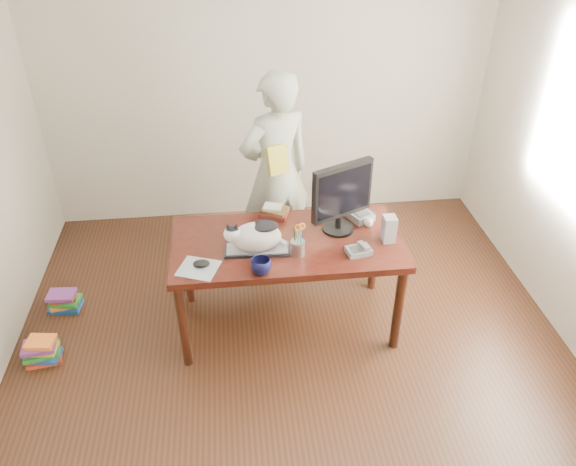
{
  "coord_description": "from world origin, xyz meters",
  "views": [
    {
      "loc": [
        -0.35,
        -2.57,
        2.96
      ],
      "look_at": [
        0.0,
        0.55,
        0.85
      ],
      "focal_mm": 35.0,
      "sensor_mm": 36.0,
      "label": 1
    }
  ],
  "objects_px": {
    "keyboard": "(257,250)",
    "cat": "(255,236)",
    "mouse": "(201,264)",
    "pen_cup": "(298,246)",
    "book_stack": "(274,211)",
    "book_pile_a": "(42,351)",
    "phone": "(359,250)",
    "desk": "(286,252)",
    "monitor": "(342,195)",
    "coffee_mug": "(261,266)",
    "calculator": "(359,214)",
    "baseball": "(369,223)",
    "speaker": "(389,229)",
    "person": "(276,173)",
    "book_pile_b": "(64,301)"
  },
  "relations": [
    {
      "from": "speaker",
      "to": "person",
      "type": "bearing_deg",
      "value": 127.73
    },
    {
      "from": "phone",
      "to": "keyboard",
      "type": "bearing_deg",
      "value": 160.35
    },
    {
      "from": "keyboard",
      "to": "monitor",
      "type": "bearing_deg",
      "value": 20.02
    },
    {
      "from": "person",
      "to": "coffee_mug",
      "type": "bearing_deg",
      "value": 57.65
    },
    {
      "from": "cat",
      "to": "phone",
      "type": "xyz_separation_m",
      "value": [
        0.69,
        -0.1,
        -0.1
      ]
    },
    {
      "from": "book_pile_a",
      "to": "book_pile_b",
      "type": "xyz_separation_m",
      "value": [
        0.03,
        0.55,
        -0.02
      ]
    },
    {
      "from": "keyboard",
      "to": "monitor",
      "type": "xyz_separation_m",
      "value": [
        0.6,
        0.18,
        0.28
      ]
    },
    {
      "from": "pen_cup",
      "to": "book_pile_b",
      "type": "relative_size",
      "value": 0.95
    },
    {
      "from": "mouse",
      "to": "speaker",
      "type": "distance_m",
      "value": 1.29
    },
    {
      "from": "book_stack",
      "to": "keyboard",
      "type": "bearing_deg",
      "value": -86.01
    },
    {
      "from": "cat",
      "to": "person",
      "type": "relative_size",
      "value": 0.25
    },
    {
      "from": "pen_cup",
      "to": "phone",
      "type": "relative_size",
      "value": 1.36
    },
    {
      "from": "book_pile_a",
      "to": "monitor",
      "type": "bearing_deg",
      "value": 7.6
    },
    {
      "from": "keyboard",
      "to": "speaker",
      "type": "xyz_separation_m",
      "value": [
        0.91,
        0.03,
        0.08
      ]
    },
    {
      "from": "pen_cup",
      "to": "book_stack",
      "type": "relative_size",
      "value": 1.01
    },
    {
      "from": "desk",
      "to": "keyboard",
      "type": "height_order",
      "value": "keyboard"
    },
    {
      "from": "keyboard",
      "to": "baseball",
      "type": "height_order",
      "value": "baseball"
    },
    {
      "from": "speaker",
      "to": "book_stack",
      "type": "bearing_deg",
      "value": 150.89
    },
    {
      "from": "keyboard",
      "to": "monitor",
      "type": "height_order",
      "value": "monitor"
    },
    {
      "from": "mouse",
      "to": "book_stack",
      "type": "relative_size",
      "value": 0.53
    },
    {
      "from": "pen_cup",
      "to": "baseball",
      "type": "relative_size",
      "value": 3.63
    },
    {
      "from": "keyboard",
      "to": "mouse",
      "type": "height_order",
      "value": "mouse"
    },
    {
      "from": "keyboard",
      "to": "coffee_mug",
      "type": "xyz_separation_m",
      "value": [
        0.01,
        -0.24,
        0.04
      ]
    },
    {
      "from": "cat",
      "to": "coffee_mug",
      "type": "xyz_separation_m",
      "value": [
        0.02,
        -0.24,
        -0.07
      ]
    },
    {
      "from": "cat",
      "to": "book_pile_b",
      "type": "distance_m",
      "value": 1.75
    },
    {
      "from": "mouse",
      "to": "book_pile_b",
      "type": "relative_size",
      "value": 0.5
    },
    {
      "from": "cat",
      "to": "speaker",
      "type": "distance_m",
      "value": 0.92
    },
    {
      "from": "book_stack",
      "to": "calculator",
      "type": "relative_size",
      "value": 0.99
    },
    {
      "from": "book_pile_a",
      "to": "book_pile_b",
      "type": "height_order",
      "value": "book_pile_a"
    },
    {
      "from": "cat",
      "to": "coffee_mug",
      "type": "distance_m",
      "value": 0.25
    },
    {
      "from": "desk",
      "to": "monitor",
      "type": "bearing_deg",
      "value": 1.01
    },
    {
      "from": "pen_cup",
      "to": "book_pile_a",
      "type": "distance_m",
      "value": 1.95
    },
    {
      "from": "pen_cup",
      "to": "calculator",
      "type": "bearing_deg",
      "value": 38.64
    },
    {
      "from": "coffee_mug",
      "to": "cat",
      "type": "bearing_deg",
      "value": 95.82
    },
    {
      "from": "book_pile_a",
      "to": "phone",
      "type": "bearing_deg",
      "value": 0.08
    },
    {
      "from": "speaker",
      "to": "calculator",
      "type": "xyz_separation_m",
      "value": [
        -0.14,
        0.31,
        -0.07
      ]
    },
    {
      "from": "monitor",
      "to": "keyboard",
      "type": "bearing_deg",
      "value": 172.24
    },
    {
      "from": "baseball",
      "to": "person",
      "type": "height_order",
      "value": "person"
    },
    {
      "from": "mouse",
      "to": "book_stack",
      "type": "bearing_deg",
      "value": 68.2
    },
    {
      "from": "calculator",
      "to": "baseball",
      "type": "bearing_deg",
      "value": -96.5
    },
    {
      "from": "desk",
      "to": "mouse",
      "type": "distance_m",
      "value": 0.68
    },
    {
      "from": "coffee_mug",
      "to": "desk",
      "type": "bearing_deg",
      "value": 63.54
    },
    {
      "from": "speaker",
      "to": "calculator",
      "type": "relative_size",
      "value": 0.77
    },
    {
      "from": "keyboard",
      "to": "cat",
      "type": "height_order",
      "value": "cat"
    },
    {
      "from": "speaker",
      "to": "book_pile_b",
      "type": "distance_m",
      "value": 2.57
    },
    {
      "from": "speaker",
      "to": "pen_cup",
      "type": "bearing_deg",
      "value": -171.8
    },
    {
      "from": "coffee_mug",
      "to": "baseball",
      "type": "relative_size",
      "value": 1.95
    },
    {
      "from": "monitor",
      "to": "mouse",
      "type": "height_order",
      "value": "monitor"
    },
    {
      "from": "keyboard",
      "to": "coffee_mug",
      "type": "bearing_deg",
      "value": -84.3
    },
    {
      "from": "keyboard",
      "to": "book_pile_a",
      "type": "height_order",
      "value": "keyboard"
    }
  ]
}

